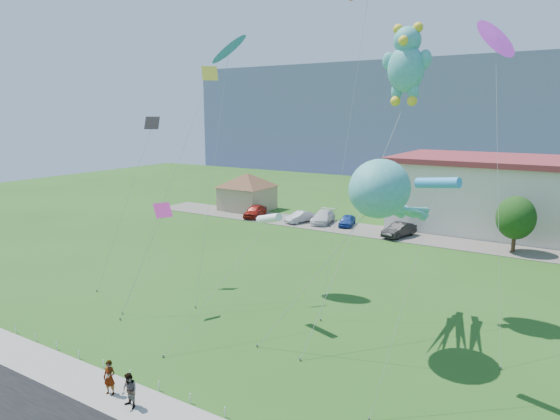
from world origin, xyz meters
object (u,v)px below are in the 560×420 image
(parked_car_silver, at_px, (300,217))
(parked_car_black, at_px, (399,230))
(parked_car_white, at_px, (323,217))
(octopus_kite, at_px, (386,197))
(pedestrian_right, at_px, (129,391))
(parked_car_red, at_px, (255,211))
(teddy_bear_kite, at_px, (406,63))
(parked_car_blue, at_px, (347,220))
(pavilion, at_px, (247,188))
(pedestrian_left, at_px, (110,378))

(parked_car_silver, xyz_separation_m, parked_car_black, (12.57, -0.61, 0.09))
(parked_car_white, height_order, octopus_kite, octopus_kite)
(pedestrian_right, height_order, octopus_kite, octopus_kite)
(octopus_kite, bearing_deg, parked_car_red, 136.63)
(teddy_bear_kite, bearing_deg, pedestrian_right, -108.53)
(parked_car_silver, xyz_separation_m, octopus_kite, (19.77, -25.04, 7.78))
(pedestrian_right, height_order, parked_car_blue, pedestrian_right)
(parked_car_red, xyz_separation_m, parked_car_silver, (6.34, 0.37, -0.12))
(pedestrian_right, bearing_deg, pavilion, 127.12)
(pavilion, bearing_deg, parked_car_black, -9.90)
(pavilion, relative_size, parked_car_silver, 2.30)
(pavilion, xyz_separation_m, teddy_bear_kite, (29.04, -23.11, 13.16))
(parked_car_black, relative_size, teddy_bear_kite, 0.24)
(pavilion, distance_m, octopus_kite, 41.67)
(pavilion, height_order, parked_car_white, pavilion)
(pavilion, xyz_separation_m, pedestrian_right, (23.02, -41.08, -2.11))
(pavilion, bearing_deg, pedestrian_right, -60.74)
(parked_car_red, bearing_deg, octopus_kite, -56.27)
(pavilion, height_order, parked_car_silver, pavilion)
(parked_car_black, bearing_deg, parked_car_white, -174.91)
(parked_car_blue, distance_m, parked_car_black, 7.16)
(pedestrian_left, distance_m, pedestrian_right, 1.67)
(parked_car_blue, distance_m, octopus_kite, 30.86)
(parked_car_blue, xyz_separation_m, parked_car_black, (6.91, -1.88, 0.11))
(pedestrian_right, relative_size, parked_car_white, 0.32)
(parked_car_blue, distance_m, teddy_bear_kite, 29.23)
(parked_car_red, height_order, teddy_bear_kite, teddy_bear_kite)
(pavilion, relative_size, pedestrian_left, 5.50)
(pedestrian_right, xyz_separation_m, parked_car_silver, (-12.79, 37.71, -0.20))
(pedestrian_left, height_order, octopus_kite, octopus_kite)
(pedestrian_left, relative_size, octopus_kite, 0.16)
(pedestrian_left, xyz_separation_m, parked_car_blue, (-5.48, 38.72, -0.24))
(parked_car_silver, relative_size, teddy_bear_kite, 0.22)
(parked_car_red, distance_m, parked_car_black, 18.91)
(pedestrian_left, xyz_separation_m, octopus_kite, (8.62, 12.41, 7.56))
(pedestrian_left, height_order, teddy_bear_kite, teddy_bear_kite)
(pavilion, bearing_deg, pedestrian_left, -62.36)
(pavilion, bearing_deg, octopus_kite, -43.44)
(parked_car_white, bearing_deg, parked_car_black, -21.47)
(teddy_bear_kite, bearing_deg, pavilion, 141.49)
(parked_car_white, bearing_deg, octopus_kite, -68.04)
(parked_car_silver, bearing_deg, parked_car_red, -160.57)
(pedestrian_right, bearing_deg, parked_car_red, 124.99)
(pedestrian_left, bearing_deg, parked_car_silver, 89.41)
(pedestrian_left, distance_m, teddy_bear_kite, 24.60)
(parked_car_red, relative_size, parked_car_black, 1.01)
(parked_car_red, relative_size, octopus_kite, 0.43)
(pavilion, xyz_separation_m, parked_car_red, (3.89, -3.74, -2.19))
(pedestrian_right, relative_size, parked_car_black, 0.36)
(pavilion, height_order, teddy_bear_kite, teddy_bear_kite)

